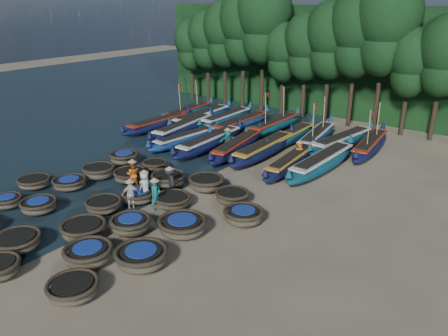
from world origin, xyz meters
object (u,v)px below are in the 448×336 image
Objects in this scene: long_boat_12 at (241,124)px; long_boat_14 at (291,136)px; coracle_5 at (7,201)px; long_boat_15 at (316,137)px; long_boat_13 at (274,125)px; coracle_20 at (124,157)px; coracle_10 at (34,182)px; fisherman_5 at (228,140)px; long_boat_17 at (370,145)px; coracle_14 at (182,225)px; coracle_24 at (232,196)px; coracle_2 at (17,241)px; long_boat_6 at (264,149)px; coracle_8 at (88,254)px; coracle_16 at (131,175)px; coracle_4 at (73,288)px; long_boat_4 at (210,142)px; coracle_15 at (99,171)px; long_boat_8 at (322,162)px; coracle_17 at (138,195)px; coracle_18 at (172,200)px; fisherman_0 at (145,185)px; coracle_11 at (69,183)px; long_boat_5 at (237,146)px; coracle_22 at (168,179)px; fisherman_2 at (133,174)px; coracle_7 at (84,229)px; long_boat_16 at (342,141)px; coracle_13 at (131,224)px; fisherman_1 at (155,193)px; coracle_19 at (243,215)px; fisherman_4 at (131,193)px; long_boat_10 at (202,117)px; long_boat_3 at (186,139)px; fisherman_3 at (170,181)px; long_boat_9 at (189,112)px; long_boat_1 at (158,124)px; fisherman_6 at (299,151)px.

long_boat_12 is 1.11× the size of long_boat_14.
long_boat_15 is (8.44, 20.28, 0.19)m from coracle_5.
coracle_20 is at bearing -107.63° from long_boat_13.
fisherman_5 is at bearing 66.13° from coracle_10.
coracle_5 is 24.36m from long_boat_17.
coracle_14 reaches higher than coracle_24.
long_boat_14 is 0.96× the size of long_boat_17.
coracle_2 is 17.46m from long_boat_6.
coracle_8 is at bearing -87.12° from long_boat_6.
coracle_24 reaches higher than coracle_16.
coracle_4 is 18.02m from long_boat_4.
long_boat_4 reaches higher than coracle_15.
coracle_20 is 13.40m from long_boat_8.
coracle_15 is 1.03× the size of coracle_17.
fisherman_0 reaches higher than coracle_18.
coracle_11 is 18.52m from long_boat_15.
fisherman_0 is (0.60, -9.65, 0.38)m from long_boat_5.
coracle_10 is 8.04m from coracle_22.
coracle_10 is 6.03m from fisherman_2.
coracle_15 is 15.09m from long_boat_14.
fisherman_0 reaches higher than long_boat_12.
coracle_7 is 0.32× the size of long_boat_15.
coracle_18 is 7.76m from coracle_20.
long_boat_17 reaches higher than coracle_17.
long_boat_16 is (5.55, 13.05, 0.14)m from coracle_22.
coracle_7 is 1.16× the size of coracle_16.
long_boat_4 is at bearing 65.18° from coracle_20.
fisherman_1 is (-0.80, 2.47, 0.51)m from coracle_13.
coracle_11 is at bearing -165.29° from coracle_19.
long_boat_13 is at bearing 113.16° from long_boat_6.
long_boat_4 is 10.58m from fisherman_4.
fisherman_1 reaches higher than long_boat_10.
coracle_13 is (2.96, 4.14, 0.07)m from coracle_2.
fisherman_1 is at bearing -69.64° from long_boat_4.
long_boat_5 is at bearing -164.65° from long_boat_6.
coracle_2 is 0.31× the size of long_boat_3.
coracle_15 is 0.27× the size of long_boat_3.
coracle_15 is at bearing -102.33° from long_boat_13.
coracle_20 is 1.08× the size of fisherman_3.
fisherman_3 is (5.42, 3.03, 0.50)m from coracle_11.
long_boat_9 is 4.07× the size of fisherman_1.
long_boat_17 is (5.33, 15.42, 0.17)m from coracle_18.
fisherman_1 is at bearing -131.92° from coracle_24.
long_boat_1 is at bearing -86.26° from fisherman_2.
coracle_8 is at bearing -72.43° from long_boat_12.
fisherman_5 is at bearing -136.44° from long_boat_15.
long_boat_6 is 1.09× the size of long_boat_9.
fisherman_6 is at bearing 82.11° from coracle_13.
long_boat_1 is (-8.75, 17.54, 0.14)m from coracle_2.
long_boat_3 is 8.03m from long_boat_13.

